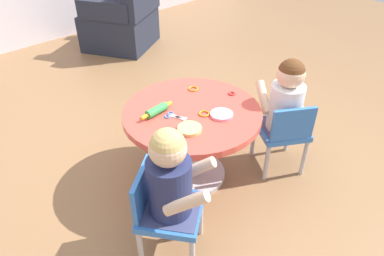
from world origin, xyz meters
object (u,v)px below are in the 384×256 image
Objects in this scene: craft_scissors at (173,116)px; child_chair_right at (283,131)px; seated_child_left at (170,177)px; armchair_dark at (123,20)px; craft_table at (192,129)px; rolling_pin at (157,110)px; seated_child_right at (286,98)px; child_chair_left at (164,209)px.

child_chair_right is at bearing -32.45° from craft_scissors.
armchair_dark reaches higher than seated_child_left.
craft_table is 0.61m from seated_child_left.
armchair_dark is at bearing 60.06° from rolling_pin.
child_chair_right is 0.75m from craft_scissors.
child_chair_right is 2.56m from armchair_dark.
craft_table is at bearing -12.49° from craft_scissors.
seated_child_right is 2.21× the size of rolling_pin.
rolling_pin is at bearing 144.12° from child_chair_right.
seated_child_left is 1.00× the size of seated_child_right.
seated_child_left is 3.58× the size of craft_scissors.
seated_child_left is 2.21× the size of rolling_pin.
craft_scissors is at bearing 147.55° from child_chair_right.
armchair_dark is 4.20× the size of rolling_pin.
craft_table is 0.26m from rolling_pin.
seated_child_right is 0.72m from craft_scissors.
seated_child_right is 2.54m from armchair_dark.
armchair_dark is (1.48, 2.50, -0.22)m from seated_child_left.
craft_scissors is (-0.13, 0.03, 0.14)m from craft_table.
child_chair_left is at bearing -137.53° from craft_scissors.
seated_child_left is (-0.48, -0.35, 0.15)m from craft_table.
child_chair_left is 0.59m from rolling_pin.
rolling_pin reaches higher than craft_table.
child_chair_right is 0.23m from seated_child_right.
seated_child_left and seated_child_right have the same top height.
armchair_dark reaches higher than rolling_pin.
armchair_dark is (0.50, 2.48, -0.22)m from seated_child_right.
craft_table is 0.60m from child_chair_left.
seated_child_left is at bearing -54.35° from child_chair_left.
rolling_pin is at bearing -119.94° from armchair_dark.
armchair_dark is at bearing 78.57° from seated_child_right.
craft_scissors is (0.36, 0.38, -0.01)m from seated_child_left.
craft_table is 3.60× the size of rolling_pin.
armchair_dark is (1.50, 2.47, 0.00)m from child_chair_left.
rolling_pin is at bearing 146.39° from craft_table.
seated_child_left is at bearing -178.34° from seated_child_right.
rolling_pin reaches higher than craft_scissors.
craft_table is at bearing -33.61° from rolling_pin.
seated_child_left is at bearing -133.16° from craft_scissors.
child_chair_left is 3.76× the size of craft_scissors.
craft_scissors is at bearing 46.84° from seated_child_left.
child_chair_left reaches higher than craft_table.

